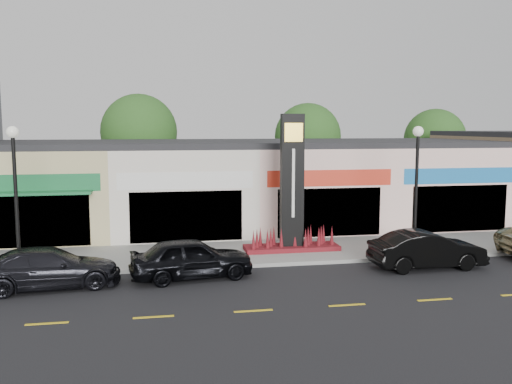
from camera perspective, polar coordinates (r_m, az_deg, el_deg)
ground at (r=19.75m, az=-1.82°, el=-9.57°), size 120.00×120.00×0.00m
sidewalk at (r=23.90m, az=-3.37°, el=-6.47°), size 52.00×4.30×0.15m
curb at (r=21.73m, az=-2.64°, el=-7.83°), size 52.00×0.20×0.15m
shop_beige at (r=30.90m, az=-20.92°, el=0.51°), size 7.00×10.85×4.80m
shop_cream at (r=30.40m, az=-7.84°, el=0.80°), size 7.00×10.01×4.80m
shop_pink_w at (r=31.48m, az=4.99°, el=1.05°), size 7.00×10.01×4.80m
shop_pink_e at (r=34.00m, az=16.45°, el=1.22°), size 7.00×10.01×4.80m
tree_rear_west at (r=38.25m, az=-12.21°, el=6.19°), size 5.20×5.20×7.83m
tree_rear_mid at (r=39.73m, az=5.46°, el=5.85°), size 4.80×4.80×7.29m
tree_rear_east at (r=43.52m, az=18.29°, el=5.29°), size 4.60×4.60×6.94m
lamp_west_near at (r=21.97m, az=-24.00°, el=0.76°), size 0.44×0.44×5.47m
lamp_east_near at (r=23.91m, az=16.55°, el=1.52°), size 0.44×0.44×5.47m
pylon_sign at (r=23.88m, az=3.80°, el=-1.11°), size 4.20×1.30×6.00m
car_dark_sedan at (r=20.36m, az=-20.99°, el=-7.48°), size 2.57×5.06×1.41m
car_black_sedan at (r=20.30m, az=-6.79°, el=-6.91°), size 2.44×4.72×1.54m
car_black_conv at (r=22.61m, az=17.57°, el=-5.82°), size 1.66×4.55×1.49m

